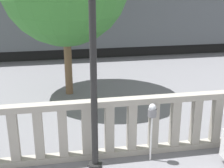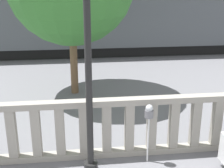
% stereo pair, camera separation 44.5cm
% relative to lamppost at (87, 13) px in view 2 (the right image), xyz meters
% --- Properties ---
extents(balustrade, '(16.91, 0.24, 1.42)m').
position_rel_lamppost_xyz_m(balustrade, '(0.66, 0.55, -2.64)').
color(balustrade, gray).
rests_on(balustrade, ground).
extents(lamppost, '(0.39, 0.39, 5.56)m').
position_rel_lamppost_xyz_m(lamppost, '(0.00, 0.00, 0.00)').
color(lamppost, black).
rests_on(lamppost, ground).
extents(parking_meter, '(0.19, 0.19, 1.39)m').
position_rel_lamppost_xyz_m(parking_meter, '(1.29, 0.21, -2.21)').
color(parking_meter, silver).
rests_on(parking_meter, ground).
extents(train_near, '(19.92, 2.85, 4.22)m').
position_rel_lamppost_xyz_m(train_near, '(3.94, 10.96, -1.43)').
color(train_near, black).
rests_on(train_near, ground).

